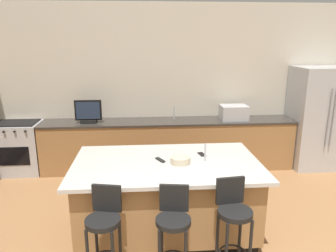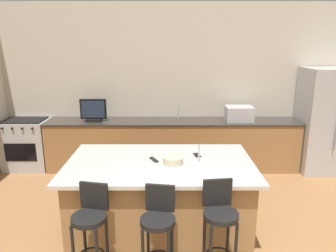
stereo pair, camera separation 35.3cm
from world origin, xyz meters
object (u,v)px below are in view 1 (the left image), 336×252
Objects in this scene: refrigerator at (318,118)px; tv_remote at (160,160)px; tv_monitor at (88,112)px; fruit_bowl at (180,160)px; kitchen_island at (167,196)px; cell_phone at (202,154)px; bar_stool_center at (173,227)px; bar_stool_left at (104,227)px; microwave at (234,113)px; range_oven at (19,148)px; bar_stool_right at (233,220)px.

refrigerator is 10.95× the size of tv_remote.
tv_monitor reaches higher than fruit_bowl.
kitchen_island is 0.52m from fruit_bowl.
fruit_bowl reaches higher than cell_phone.
tv_remote is at bearing 103.02° from bar_stool_center.
bar_stool_left is at bearing -148.88° from cell_phone.
tv_monitor is 3.09× the size of cell_phone.
cell_phone is (-0.91, -1.81, -0.13)m from microwave.
tv_monitor is 0.48× the size of bar_stool_left.
range_oven is 0.92× the size of bar_stool_right.
range_oven reaches higher than kitchen_island.
microwave is 0.47× the size of bar_stool_right.
kitchen_island is 2.52m from microwave.
microwave is at bearing 25.84° from tv_remote.
bar_stool_center is 0.60m from bar_stool_right.
refrigerator is at bearing 51.82° from bar_stool_center.
refrigerator is 12.41× the size of cell_phone.
tv_monitor is (-1.23, 1.98, 0.63)m from kitchen_island.
tv_remote is at bearing 67.44° from bar_stool_left.
range_oven is (-5.45, 0.08, -0.47)m from refrigerator.
kitchen_island is 13.15× the size of tv_remote.
refrigerator is at bearing 23.33° from cell_phone.
bar_stool_right reaches higher than range_oven.
refrigerator is 1.93× the size of bar_stool_center.
bar_stool_center is 0.90m from fruit_bowl.
range_oven and tv_remote have the same top height.
tv_monitor is at bearing 121.67° from bar_stool_center.
tv_remote is (-0.08, 0.91, 0.34)m from bar_stool_center.
refrigerator reaches higher than kitchen_island.
range_oven is 0.96× the size of bar_stool_left.
tv_remote is (-0.23, 0.11, -0.03)m from fruit_bowl.
kitchen_island is 2.32× the size of bar_stool_center.
tv_monitor is 3.14m from bar_stool_center.
fruit_bowl reaches higher than kitchen_island.
bar_stool_right reaches higher than kitchen_island.
range_oven is at bearing 141.90° from fruit_bowl.
range_oven is at bearing 137.22° from cell_phone.
fruit_bowl is 0.26m from tv_remote.
tv_monitor is 1.95× the size of fruit_bowl.
refrigerator is at bearing 33.45° from kitchen_island.
range_oven is 1.94× the size of microwave.
bar_stool_right is (0.59, 0.02, 0.03)m from bar_stool_center.
microwave is 2.03m from cell_phone.
bar_stool_center reaches higher than kitchen_island.
fruit_bowl is 1.58× the size of cell_phone.
refrigerator reaches higher than bar_stool_right.
tv_remote is at bearing 119.99° from bar_stool_right.
microwave is 3.20× the size of cell_phone.
kitchen_island is 3.22m from range_oven.
kitchen_island is 9.40× the size of fruit_bowl.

